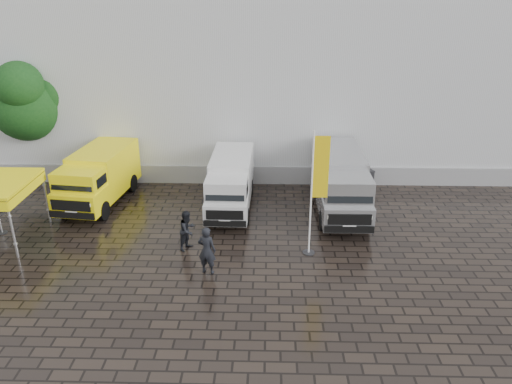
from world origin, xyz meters
TOP-DOWN VIEW (x-y plane):
  - ground at (0.00, 0.00)m, footprint 120.00×120.00m
  - exhibition_hall at (2.00, 16.00)m, footprint 44.00×16.00m
  - hall_plinth at (2.00, 7.95)m, footprint 44.00×0.15m
  - van_yellow at (-8.83, 5.14)m, footprint 2.88×5.88m
  - van_white at (-2.23, 4.70)m, footprint 2.03×5.79m
  - van_silver at (3.01, 4.51)m, footprint 2.18×6.47m
  - flagpole at (1.46, 0.33)m, footprint 0.88×0.50m
  - tree at (-13.51, 8.64)m, footprint 3.85×3.96m
  - cocktail_table at (-12.21, 1.75)m, footprint 0.60×0.60m
  - wheelie_bin at (4.90, 7.52)m, footprint 0.74×0.74m
  - person_front at (-2.70, -1.25)m, footprint 0.80×0.63m
  - person_tent at (-3.71, 0.58)m, footprint 0.97×1.04m

SIDE VIEW (x-z plane):
  - ground at x=0.00m, z-range 0.00..0.00m
  - wheelie_bin at x=4.90m, z-range 0.00..1.00m
  - hall_plinth at x=2.00m, z-range 0.00..1.00m
  - cocktail_table at x=-12.21m, z-range 0.00..1.05m
  - person_tent at x=-3.71m, z-range 0.00..1.72m
  - person_front at x=-2.70m, z-range 0.00..1.93m
  - van_white at x=-2.23m, z-range 0.00..2.49m
  - van_yellow at x=-8.83m, z-range 0.00..2.61m
  - van_silver at x=3.01m, z-range 0.00..2.80m
  - flagpole at x=1.46m, z-range 0.32..5.52m
  - tree at x=-13.51m, z-range 0.98..7.89m
  - exhibition_hall at x=2.00m, z-range 0.00..12.00m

